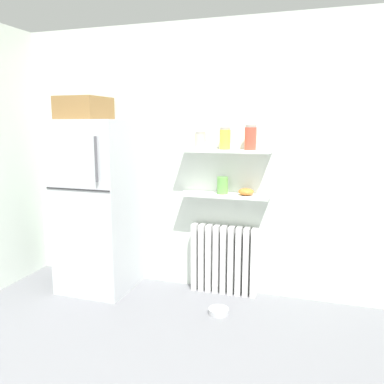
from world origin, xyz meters
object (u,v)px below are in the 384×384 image
object	(u,v)px
storage_jar_1	(225,139)
shelf_bowl	(246,192)
storage_jar_0	(200,141)
vase	(222,185)
pet_food_bowl	(219,311)
refrigerator	(97,201)
radiator	(224,259)
storage_jar_2	(251,138)

from	to	relation	value
storage_jar_1	shelf_bowl	distance (m)	0.53
storage_jar_0	vase	size ratio (longest dim) A/B	0.99
shelf_bowl	pet_food_bowl	size ratio (longest dim) A/B	0.82
refrigerator	storage_jar_0	world-z (taller)	refrigerator
storage_jar_1	storage_jar_0	bearing A→B (deg)	-180.00
radiator	refrigerator	bearing A→B (deg)	-168.89
refrigerator	shelf_bowl	distance (m)	1.47
vase	pet_food_bowl	xyz separation A→B (m)	(0.08, -0.43, -1.05)
radiator	shelf_bowl	size ratio (longest dim) A/B	4.67
storage_jar_2	vase	size ratio (longest dim) A/B	1.37
vase	refrigerator	bearing A→B (deg)	-170.10
storage_jar_1	vase	distance (m)	0.44
storage_jar_0	vase	distance (m)	0.47
refrigerator	storage_jar_0	distance (m)	1.19
refrigerator	storage_jar_2	bearing A→B (deg)	8.23
storage_jar_2	pet_food_bowl	world-z (taller)	storage_jar_2
storage_jar_2	refrigerator	bearing A→B (deg)	-171.77
vase	storage_jar_0	bearing A→B (deg)	-180.00
storage_jar_0	storage_jar_2	world-z (taller)	storage_jar_2
shelf_bowl	radiator	bearing A→B (deg)	171.76
refrigerator	storage_jar_2	world-z (taller)	refrigerator
vase	pet_food_bowl	world-z (taller)	vase
storage_jar_1	pet_food_bowl	world-z (taller)	storage_jar_1
storage_jar_1	pet_food_bowl	size ratio (longest dim) A/B	1.14
vase	radiator	bearing A→B (deg)	59.79
storage_jar_0	shelf_bowl	xyz separation A→B (m)	(0.44, 0.00, -0.46)
radiator	vase	world-z (taller)	vase
storage_jar_0	shelf_bowl	world-z (taller)	storage_jar_0
storage_jar_2	pet_food_bowl	bearing A→B (deg)	-112.07
refrigerator	storage_jar_0	bearing A→B (deg)	11.99
refrigerator	pet_food_bowl	world-z (taller)	refrigerator
storage_jar_1	vase	xyz separation A→B (m)	(-0.02, -0.00, -0.44)
refrigerator	vase	world-z (taller)	refrigerator
storage_jar_2	storage_jar_0	bearing A→B (deg)	-180.00
refrigerator	vase	size ratio (longest dim) A/B	11.69
radiator	shelf_bowl	distance (m)	0.72
radiator	storage_jar_0	xyz separation A→B (m)	(-0.24, -0.03, 1.15)
storage_jar_0	pet_food_bowl	xyz separation A→B (m)	(0.30, -0.43, -1.47)
shelf_bowl	refrigerator	bearing A→B (deg)	-171.61
storage_jar_0	pet_food_bowl	world-z (taller)	storage_jar_0
vase	shelf_bowl	xyz separation A→B (m)	(0.22, 0.00, -0.05)
storage_jar_1	storage_jar_2	distance (m)	0.24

